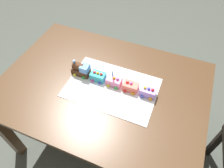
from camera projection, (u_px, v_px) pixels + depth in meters
The scene contains 9 objects.
ground_plane at pixel (105, 134), 1.96m from camera, with size 8.00×8.00×0.00m, color #474C44.
dining_table at pixel (103, 94), 1.47m from camera, with size 1.40×1.00×0.74m.
cake_board at pixel (112, 87), 1.37m from camera, with size 0.60×0.40×0.00m, color silver.
cake_locomotive at pixel (81, 69), 1.41m from camera, with size 0.14×0.08×0.12m.
cake_car_caboose_turquoise at pixel (98, 76), 1.39m from camera, with size 0.10×0.08×0.07m.
cake_car_flatbed_bubblegum at pixel (114, 81), 1.37m from camera, with size 0.10×0.08×0.07m.
cake_car_tanker_coral at pixel (131, 87), 1.34m from camera, with size 0.10×0.08×0.07m.
cake_car_hopper_lavender at pixel (148, 92), 1.31m from camera, with size 0.10×0.08×0.07m.
birthday_candle at pixel (113, 74), 1.31m from camera, with size 0.01×0.01×0.06m.
Camera 1 is at (0.40, -0.79, 1.81)m, focal length 32.73 mm.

